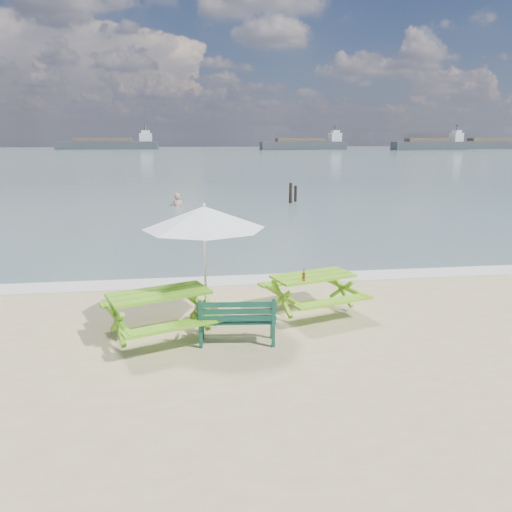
{
  "coord_description": "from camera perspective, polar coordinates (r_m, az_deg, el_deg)",
  "views": [
    {
      "loc": [
        -1.34,
        -7.28,
        3.5
      ],
      "look_at": [
        0.09,
        3.0,
        1.0
      ],
      "focal_mm": 35.0,
      "sensor_mm": 36.0,
      "label": 1
    }
  ],
  "objects": [
    {
      "name": "side_table",
      "position": [
        9.7,
        -5.69,
        -6.69
      ],
      "size": [
        0.5,
        0.5,
        0.3
      ],
      "color": "brown",
      "rests_on": "ground"
    },
    {
      "name": "foam_strip",
      "position": [
        12.45,
        -1.44,
        -2.75
      ],
      "size": [
        22.0,
        0.9,
        0.01
      ],
      "primitive_type": "cube",
      "color": "silver",
      "rests_on": "ground"
    },
    {
      "name": "sea",
      "position": [
        92.35,
        -7.22,
        11.27
      ],
      "size": [
        300.0,
        300.0,
        0.0
      ],
      "primitive_type": "plane",
      "color": "slate",
      "rests_on": "ground"
    },
    {
      "name": "patio_umbrella",
      "position": [
        9.22,
        -5.96,
        4.42
      ],
      "size": [
        2.48,
        2.48,
        2.25
      ],
      "color": "silver",
      "rests_on": "ground"
    },
    {
      "name": "cargo_ships",
      "position": [
        143.32,
        15.99,
        12.11
      ],
      "size": [
        161.72,
        22.6,
        4.4
      ],
      "color": "#373C41",
      "rests_on": "ground"
    },
    {
      "name": "swimmer",
      "position": [
        26.22,
        -8.98,
        5.13
      ],
      "size": [
        0.69,
        0.46,
        1.86
      ],
      "color": "tan",
      "rests_on": "ground"
    },
    {
      "name": "picnic_table_right",
      "position": [
        10.22,
        6.48,
        -4.34
      ],
      "size": [
        2.1,
        2.22,
        0.78
      ],
      "color": "#72B61B",
      "rests_on": "ground"
    },
    {
      "name": "mooring_pilings",
      "position": [
        27.12,
        4.21,
        6.95
      ],
      "size": [
        0.57,
        0.77,
        1.28
      ],
      "color": "black",
      "rests_on": "ground"
    },
    {
      "name": "park_bench",
      "position": [
        8.71,
        -2.17,
        -8.36
      ],
      "size": [
        1.36,
        0.58,
        0.81
      ],
      "color": "#104333",
      "rests_on": "ground"
    },
    {
      "name": "picnic_table_left",
      "position": [
        9.09,
        -10.91,
        -6.67
      ],
      "size": [
        2.3,
        2.41,
        0.83
      ],
      "color": "#62AB19",
      "rests_on": "ground"
    },
    {
      "name": "beer_bottle",
      "position": [
        9.67,
        5.47,
        -2.39
      ],
      "size": [
        0.06,
        0.06,
        0.23
      ],
      "color": "#8F4714",
      "rests_on": "picnic_table_right"
    }
  ]
}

